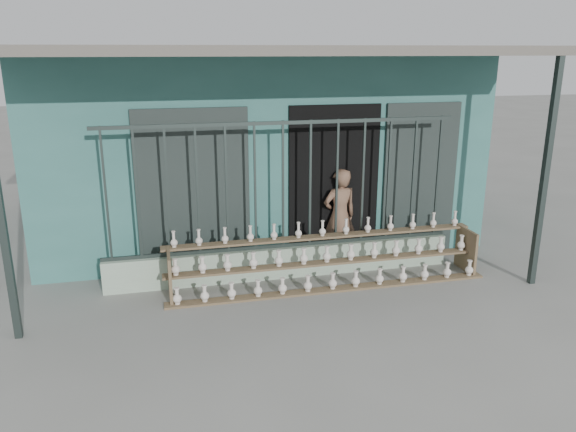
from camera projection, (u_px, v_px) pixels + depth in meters
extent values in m
plane|color=slate|center=(307.00, 316.00, 6.94)|extent=(60.00, 60.00, 0.00)
cube|color=#316761|center=(247.00, 137.00, 10.49)|extent=(7.00, 5.00, 3.20)
cube|color=black|center=(333.00, 184.00, 8.50)|extent=(1.40, 0.12, 2.40)
cube|color=black|center=(193.00, 193.00, 7.99)|extent=(1.60, 0.08, 2.40)
cube|color=black|center=(419.00, 180.00, 8.77)|extent=(1.20, 0.08, 2.40)
cube|color=#59544C|center=(284.00, 51.00, 7.16)|extent=(7.40, 2.00, 0.12)
cube|color=#283330|center=(0.00, 207.00, 5.99)|extent=(0.08, 0.08, 3.10)
cube|color=#283330|center=(545.00, 175.00, 7.48)|extent=(0.08, 0.08, 3.10)
cube|color=#9AB39A|center=(283.00, 262.00, 8.09)|extent=(5.00, 0.20, 0.45)
cube|color=#283330|center=(106.00, 196.00, 7.24)|extent=(0.03, 0.03, 1.80)
cube|color=#283330|center=(137.00, 194.00, 7.33)|extent=(0.03, 0.03, 1.80)
cube|color=#283330|center=(168.00, 192.00, 7.42)|extent=(0.03, 0.03, 1.80)
cube|color=#283330|center=(198.00, 191.00, 7.51)|extent=(0.03, 0.03, 1.80)
cube|color=#283330|center=(227.00, 189.00, 7.59)|extent=(0.03, 0.03, 1.80)
cube|color=#283330|center=(255.00, 187.00, 7.68)|extent=(0.03, 0.03, 1.80)
cube|color=#283330|center=(283.00, 186.00, 7.77)|extent=(0.03, 0.03, 1.80)
cube|color=#283330|center=(310.00, 184.00, 7.86)|extent=(0.03, 0.03, 1.80)
cube|color=#283330|center=(337.00, 183.00, 7.94)|extent=(0.03, 0.03, 1.80)
cube|color=#283330|center=(363.00, 181.00, 8.03)|extent=(0.03, 0.03, 1.80)
cube|color=#283330|center=(388.00, 180.00, 8.12)|extent=(0.03, 0.03, 1.80)
cube|color=#283330|center=(413.00, 179.00, 8.21)|extent=(0.03, 0.03, 1.80)
cube|color=#283330|center=(438.00, 177.00, 8.29)|extent=(0.03, 0.03, 1.80)
cube|color=#283330|center=(283.00, 123.00, 7.52)|extent=(5.00, 0.04, 0.05)
cube|color=#283330|center=(283.00, 245.00, 8.02)|extent=(5.00, 0.04, 0.05)
cube|color=brown|center=(332.00, 289.00, 7.66)|extent=(4.50, 0.18, 0.03)
cube|color=brown|center=(327.00, 263.00, 7.81)|extent=(4.50, 0.18, 0.03)
cube|color=brown|center=(322.00, 237.00, 7.96)|extent=(4.50, 0.18, 0.03)
cube|color=brown|center=(170.00, 276.00, 7.33)|extent=(0.04, 0.55, 0.64)
cube|color=brown|center=(466.00, 250.00, 8.29)|extent=(0.04, 0.55, 0.64)
imported|color=brown|center=(340.00, 216.00, 8.51)|extent=(0.58, 0.43, 1.47)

